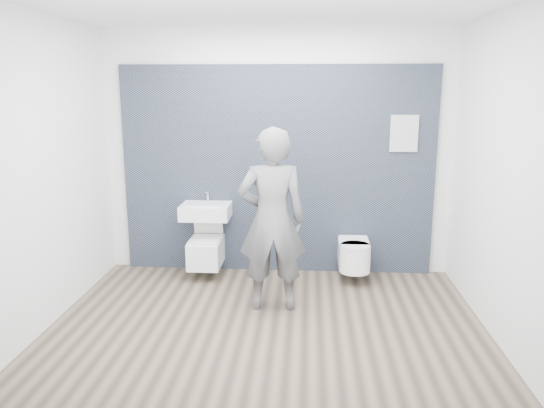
# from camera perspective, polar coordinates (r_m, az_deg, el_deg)

# --- Properties ---
(ground) EXTENTS (4.00, 4.00, 0.00)m
(ground) POSITION_cam_1_polar(r_m,az_deg,el_deg) (5.09, -0.48, -12.55)
(ground) COLOR brown
(ground) RESTS_ON ground
(room_shell) EXTENTS (4.00, 4.00, 4.00)m
(room_shell) POSITION_cam_1_polar(r_m,az_deg,el_deg) (4.63, -0.52, 7.34)
(room_shell) COLOR silver
(room_shell) RESTS_ON ground
(tile_wall) EXTENTS (3.60, 0.06, 2.40)m
(tile_wall) POSITION_cam_1_polar(r_m,az_deg,el_deg) (6.45, 0.54, -7.01)
(tile_wall) COLOR black
(tile_wall) RESTS_ON ground
(washbasin) EXTENTS (0.55, 0.42, 0.42)m
(washbasin) POSITION_cam_1_polar(r_m,az_deg,el_deg) (6.10, -7.14, -0.73)
(washbasin) COLOR white
(washbasin) RESTS_ON ground
(toilet_square) EXTENTS (0.36, 0.52, 0.70)m
(toilet_square) POSITION_cam_1_polar(r_m,az_deg,el_deg) (6.18, -7.11, -4.95)
(toilet_square) COLOR white
(toilet_square) RESTS_ON ground
(toilet_rounded) EXTENTS (0.34, 0.58, 0.32)m
(toilet_rounded) POSITION_cam_1_polar(r_m,az_deg,el_deg) (6.06, 8.83, -5.43)
(toilet_rounded) COLOR white
(toilet_rounded) RESTS_ON ground
(info_placard) EXTENTS (0.31, 0.03, 0.41)m
(info_placard) POSITION_cam_1_polar(r_m,az_deg,el_deg) (6.48, 13.25, -7.25)
(info_placard) COLOR white
(info_placard) RESTS_ON ground
(visitor) EXTENTS (0.70, 0.50, 1.80)m
(visitor) POSITION_cam_1_polar(r_m,az_deg,el_deg) (5.11, -0.00, -1.74)
(visitor) COLOR slate
(visitor) RESTS_ON ground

